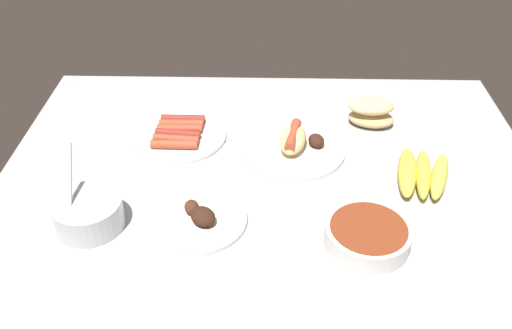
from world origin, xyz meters
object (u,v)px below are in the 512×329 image
(bread_stack, at_px, (371,112))
(plate_sausages, at_px, (179,135))
(banana_bunch, at_px, (422,174))
(bowl_coleslaw, at_px, (88,212))
(bowl_chili, at_px, (368,235))
(plate_hotdog_assembled, at_px, (294,145))
(plate_grilled_meat, at_px, (198,218))

(bread_stack, distance_m, plate_sausages, 0.48)
(banana_bunch, xyz_separation_m, plate_sausages, (0.55, -0.15, -0.01))
(bowl_coleslaw, bearing_deg, bowl_chili, 175.75)
(plate_hotdog_assembled, height_order, banana_bunch, plate_hotdog_assembled)
(plate_hotdog_assembled, xyz_separation_m, bread_stack, (-0.19, -0.12, 0.02))
(plate_hotdog_assembled, distance_m, bread_stack, 0.23)
(bowl_coleslaw, bearing_deg, plate_grilled_meat, -176.05)
(plate_hotdog_assembled, relative_size, bread_stack, 2.00)
(banana_bunch, height_order, bowl_coleslaw, bowl_coleslaw)
(bread_stack, xyz_separation_m, plate_grilled_meat, (0.39, 0.37, -0.03))
(plate_grilled_meat, distance_m, bowl_chili, 0.33)
(banana_bunch, height_order, plate_sausages, banana_bunch)
(bowl_coleslaw, bearing_deg, plate_hotdog_assembled, -146.91)
(plate_grilled_meat, bearing_deg, plate_sausages, -75.05)
(bread_stack, relative_size, plate_grilled_meat, 0.63)
(bowl_chili, bearing_deg, bread_stack, -98.79)
(bowl_coleslaw, relative_size, bowl_chili, 0.95)
(bowl_coleslaw, relative_size, plate_grilled_meat, 0.78)
(plate_hotdog_assembled, xyz_separation_m, plate_grilled_meat, (0.20, 0.25, -0.01))
(plate_hotdog_assembled, relative_size, plate_grilled_meat, 1.26)
(plate_sausages, height_order, bowl_chili, bowl_chili)
(banana_bunch, relative_size, bread_stack, 1.51)
(banana_bunch, bearing_deg, bowl_chili, 53.95)
(bowl_coleslaw, xyz_separation_m, plate_grilled_meat, (-0.21, -0.01, -0.02))
(plate_hotdog_assembled, xyz_separation_m, banana_bunch, (-0.27, 0.11, 0.00))
(plate_grilled_meat, height_order, bowl_chili, bowl_chili)
(plate_hotdog_assembled, relative_size, bowl_chili, 1.54)
(bread_stack, distance_m, bowl_chili, 0.43)
(bowl_coleslaw, height_order, plate_sausages, bowl_coleslaw)
(bread_stack, height_order, plate_sausages, bread_stack)
(plate_hotdog_assembled, distance_m, bowl_chili, 0.33)
(plate_hotdog_assembled, distance_m, banana_bunch, 0.29)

